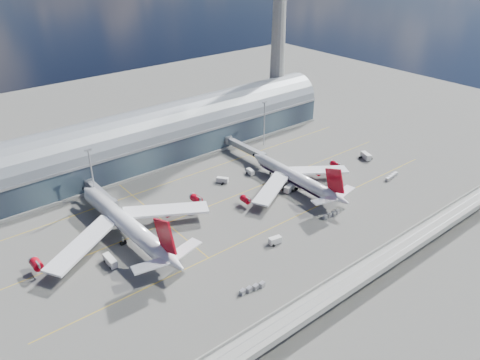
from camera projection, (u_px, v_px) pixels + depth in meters
ground at (262, 215)px, 199.09m from camera, size 500.00×500.00×0.00m
taxi_lines at (230, 195)px, 214.24m from camera, size 200.00×80.12×0.01m
terminal at (165, 136)px, 247.25m from camera, size 200.00×30.00×28.00m
control_tower at (278, 36)px, 279.08m from camera, size 19.00×19.00×103.00m
guideway at (369, 269)px, 158.89m from camera, size 220.00×8.50×7.20m
floodlight_mast_left at (92, 174)px, 202.58m from camera, size 3.00×0.70×25.70m
floodlight_mast_right at (264, 122)px, 258.23m from camera, size 3.00×0.70×25.70m
airliner_left at (127, 225)px, 180.50m from camera, size 72.61×76.25×23.26m
airliner_right at (296, 178)px, 217.74m from camera, size 60.44×63.16×20.06m
jet_bridge_left at (99, 192)px, 205.96m from camera, size 4.40×28.00×7.25m
jet_bridge_right at (243, 147)px, 249.32m from camera, size 4.40×32.00×7.25m
service_truck_0 at (110, 261)px, 168.70m from camera, size 2.69×7.49×3.10m
service_truck_1 at (275, 240)px, 180.12m from camera, size 5.25×3.16×2.85m
service_truck_2 at (290, 187)px, 217.27m from camera, size 8.79×4.71×3.06m
service_truck_3 at (366, 156)px, 247.35m from camera, size 4.95×7.37×3.33m
service_truck_4 at (250, 172)px, 231.91m from camera, size 2.59×4.67×2.61m
service_truck_5 at (223, 180)px, 224.09m from camera, size 4.95×5.81×2.70m
cargo_train_0 at (252, 288)px, 156.78m from camera, size 10.07×3.22×1.66m
cargo_train_1 at (331, 214)px, 197.97m from camera, size 9.67×2.25×1.60m
cargo_train_2 at (392, 177)px, 228.38m from camera, size 10.20×3.04×1.68m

